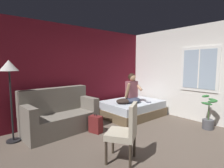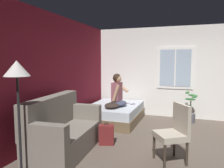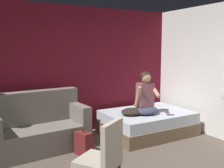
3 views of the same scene
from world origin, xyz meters
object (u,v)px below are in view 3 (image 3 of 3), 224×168
(side_chair, at_px, (103,157))
(backpack, at_px, (84,144))
(cell_phone, at_px, (170,115))
(person_seated, at_px, (146,97))
(throw_pillow, at_px, (132,112))
(couch, at_px, (38,128))
(bed, at_px, (147,123))

(side_chair, xyz_separation_m, backpack, (0.34, 1.34, -0.34))
(side_chair, xyz_separation_m, cell_phone, (2.21, 1.25, -0.05))
(person_seated, bearing_deg, backpack, -170.83)
(person_seated, height_order, throw_pillow, person_seated)
(side_chair, xyz_separation_m, person_seated, (1.82, 1.58, 0.30))
(backpack, bearing_deg, couch, 134.70)
(couch, xyz_separation_m, backpack, (0.62, -0.63, -0.20))
(couch, bearing_deg, bed, -6.30)
(side_chair, relative_size, backpack, 2.14)
(person_seated, xyz_separation_m, cell_phone, (0.39, -0.33, -0.35))
(couch, height_order, cell_phone, couch)
(backpack, height_order, cell_phone, cell_phone)
(bed, xyz_separation_m, person_seated, (-0.16, -0.14, 0.60))
(bed, relative_size, backpack, 3.94)
(bed, bearing_deg, person_seated, -138.03)
(bed, xyz_separation_m, cell_phone, (0.23, -0.47, 0.25))
(cell_phone, bearing_deg, side_chair, 150.93)
(person_seated, xyz_separation_m, throw_pillow, (-0.28, 0.06, -0.29))
(backpack, height_order, throw_pillow, throw_pillow)
(bed, distance_m, throw_pillow, 0.54)
(couch, relative_size, cell_phone, 12.17)
(backpack, distance_m, throw_pillow, 1.28)
(backpack, bearing_deg, person_seated, 9.17)
(couch, height_order, throw_pillow, couch)
(backpack, bearing_deg, throw_pillow, 14.06)
(couch, xyz_separation_m, cell_phone, (2.49, -0.72, 0.09))
(bed, distance_m, person_seated, 0.64)
(couch, xyz_separation_m, side_chair, (0.28, -1.97, 0.14))
(couch, distance_m, person_seated, 2.18)
(bed, xyz_separation_m, backpack, (-1.64, -0.38, -0.04))
(bed, bearing_deg, cell_phone, -63.87)
(bed, relative_size, cell_phone, 12.54)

